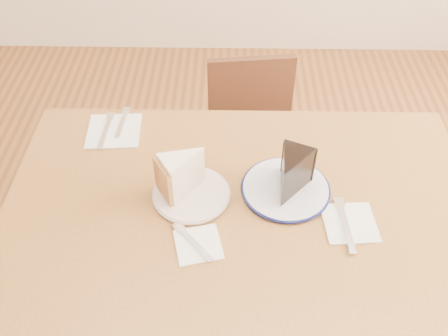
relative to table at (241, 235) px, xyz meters
The scene contains 13 objects.
table is the anchor object (origin of this frame).
chair_far 0.62m from the table, 84.54° to the left, with size 0.41×0.41×0.75m.
plate_cream 0.17m from the table, 159.89° to the left, with size 0.19×0.19×0.01m, color silver.
plate_navy 0.17m from the table, 31.63° to the left, with size 0.22×0.22×0.01m, color white.
carrot_cake 0.22m from the table, 155.24° to the left, with size 0.08×0.11×0.10m, color #FAECCF, non-canonical shape.
chocolate_cake 0.21m from the table, 25.65° to the left, with size 0.08×0.12×0.10m, color black, non-canonical shape.
napkin_cream 0.18m from the table, 133.29° to the right, with size 0.10×0.10×0.00m, color white.
napkin_navy 0.28m from the table, ahead, with size 0.12×0.12×0.00m, color white.
napkin_spare 0.48m from the table, 141.36° to the left, with size 0.15×0.15×0.00m, color white.
fork_cream 0.19m from the table, 137.72° to the right, with size 0.01×0.14×0.00m, color silver.
knife_navy 0.27m from the table, 10.54° to the right, with size 0.02×0.17×0.00m, color white.
fork_spare 0.49m from the table, 136.84° to the left, with size 0.01×0.14×0.00m, color white.
knife_spare 0.50m from the table, 143.53° to the left, with size 0.01×0.16×0.00m, color silver.
Camera 1 is at (-0.03, -0.81, 1.70)m, focal length 40.00 mm.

